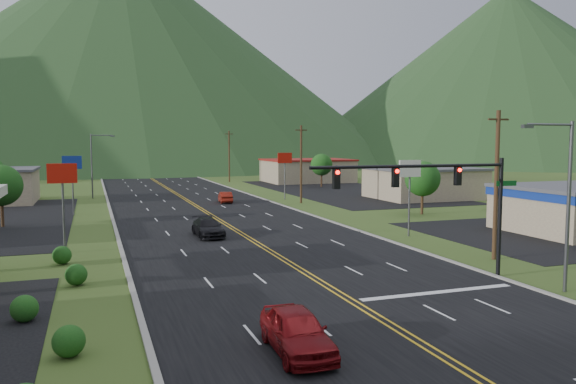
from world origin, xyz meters
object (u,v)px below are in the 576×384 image
object	(u,v)px
car_dark_mid	(208,228)
car_red_far	(225,197)
streetlight_east	(564,195)
traffic_signal	(442,188)
streetlight_west	(94,161)
car_red_near	(297,332)

from	to	relation	value
car_dark_mid	car_red_far	size ratio (longest dim) A/B	1.20
car_dark_mid	streetlight_east	bearing A→B (deg)	-59.78
traffic_signal	streetlight_east	bearing A→B (deg)	-40.39
streetlight_east	streetlight_west	size ratio (longest dim) A/B	1.00
traffic_signal	car_dark_mid	size ratio (longest dim) A/B	2.56
streetlight_west	car_red_near	xyz separation A→B (m)	(6.75, -63.47, -4.35)
car_red_far	car_red_near	bearing A→B (deg)	86.15
streetlight_west	car_red_near	size ratio (longest dim) A/B	1.84
streetlight_west	car_dark_mid	bearing A→B (deg)	-76.69
car_dark_mid	car_red_far	bearing A→B (deg)	72.76
streetlight_west	car_dark_mid	size ratio (longest dim) A/B	1.76
car_dark_mid	car_red_near	bearing A→B (deg)	-95.28
car_red_near	streetlight_east	bearing A→B (deg)	14.39
car_red_near	streetlight_west	bearing A→B (deg)	98.32
streetlight_east	car_red_near	distance (m)	17.05
streetlight_west	traffic_signal	bearing A→B (deg)	-72.03
streetlight_west	car_red_near	bearing A→B (deg)	-83.93
streetlight_east	car_red_far	bearing A→B (deg)	98.13
car_dark_mid	traffic_signal	bearing A→B (deg)	-64.94
car_red_near	car_dark_mid	size ratio (longest dim) A/B	0.96
streetlight_west	car_dark_mid	distance (m)	38.01
streetlight_east	streetlight_west	bearing A→B (deg)	110.86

